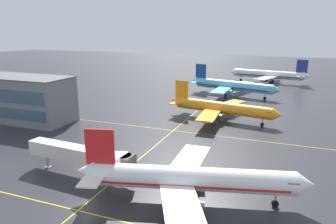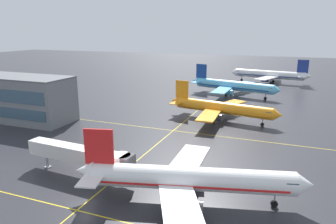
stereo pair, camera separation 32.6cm
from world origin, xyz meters
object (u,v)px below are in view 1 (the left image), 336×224
(airliner_third_row, at_px, (232,86))
(airliner_far_left_stand, at_px, (269,75))
(airliner_second_row, at_px, (221,108))
(jet_bridge, at_px, (86,156))
(airliner_front_gate, at_px, (189,179))

(airliner_third_row, bearing_deg, airliner_far_left_stand, 73.09)
(airliner_second_row, distance_m, airliner_far_left_stand, 75.40)
(airliner_second_row, distance_m, jet_bridge, 47.96)
(airliner_front_gate, relative_size, airliner_far_left_stand, 0.91)
(airliner_front_gate, distance_m, airliner_far_left_stand, 122.04)
(airliner_far_left_stand, distance_m, jet_bridge, 122.78)
(airliner_second_row, height_order, airliner_far_left_stand, airliner_far_left_stand)
(airliner_front_gate, relative_size, airliner_third_row, 0.95)
(airliner_third_row, distance_m, jet_bridge, 83.25)
(airliner_second_row, relative_size, jet_bridge, 1.55)
(airliner_second_row, height_order, airliner_third_row, airliner_third_row)
(airliner_second_row, xyz_separation_m, airliner_third_row, (-3.25, 36.79, 0.40))
(airliner_third_row, xyz_separation_m, jet_bridge, (-11.31, -82.48, 0.02))
(airliner_front_gate, height_order, airliner_far_left_stand, airliner_far_left_stand)
(airliner_second_row, xyz_separation_m, airliner_far_left_stand, (8.34, 74.93, 0.54))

